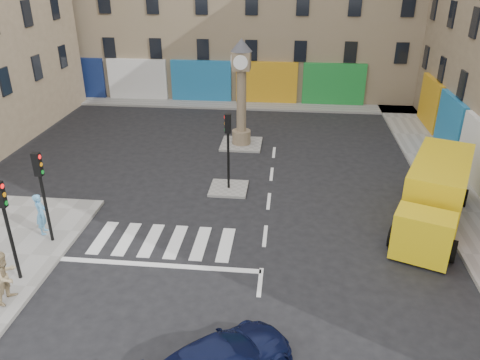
% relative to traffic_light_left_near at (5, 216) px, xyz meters
% --- Properties ---
extents(ground, '(120.00, 120.00, 0.00)m').
position_rel_traffic_light_left_near_xyz_m(ground, '(8.30, -0.20, -2.62)').
color(ground, black).
rests_on(ground, ground).
extents(sidewalk_right, '(2.60, 30.00, 0.15)m').
position_rel_traffic_light_left_near_xyz_m(sidewalk_right, '(17.00, 9.80, -2.55)').
color(sidewalk_right, gray).
rests_on(sidewalk_right, ground).
extents(sidewalk_far, '(32.00, 2.40, 0.15)m').
position_rel_traffic_light_left_near_xyz_m(sidewalk_far, '(4.30, 22.00, -2.55)').
color(sidewalk_far, gray).
rests_on(sidewalk_far, ground).
extents(island_near, '(1.80, 1.80, 0.12)m').
position_rel_traffic_light_left_near_xyz_m(island_near, '(6.30, 7.80, -2.56)').
color(island_near, gray).
rests_on(island_near, ground).
extents(island_far, '(2.40, 2.40, 0.12)m').
position_rel_traffic_light_left_near_xyz_m(island_far, '(6.30, 13.80, -2.56)').
color(island_far, gray).
rests_on(island_far, ground).
extents(traffic_light_left_near, '(0.28, 0.22, 3.70)m').
position_rel_traffic_light_left_near_xyz_m(traffic_light_left_near, '(0.00, 0.00, 0.00)').
color(traffic_light_left_near, black).
rests_on(traffic_light_left_near, sidewalk_left).
extents(traffic_light_left_far, '(0.28, 0.22, 3.70)m').
position_rel_traffic_light_left_near_xyz_m(traffic_light_left_far, '(0.00, 2.40, 0.00)').
color(traffic_light_left_far, black).
rests_on(traffic_light_left_far, sidewalk_left).
extents(traffic_light_island, '(0.28, 0.22, 3.70)m').
position_rel_traffic_light_left_near_xyz_m(traffic_light_island, '(6.30, 7.80, -0.03)').
color(traffic_light_island, black).
rests_on(traffic_light_island, island_near).
extents(clock_pillar, '(1.20, 1.20, 6.10)m').
position_rel_traffic_light_left_near_xyz_m(clock_pillar, '(6.30, 13.80, 0.93)').
color(clock_pillar, '#857257').
rests_on(clock_pillar, island_far).
extents(yellow_van, '(4.60, 7.38, 2.59)m').
position_rel_traffic_light_left_near_xyz_m(yellow_van, '(15.27, 5.75, -1.34)').
color(yellow_van, gold).
rests_on(yellow_van, ground).
extents(pedestrian_blue, '(0.56, 0.71, 1.72)m').
position_rel_traffic_light_left_near_xyz_m(pedestrian_blue, '(-0.58, 2.91, -1.61)').
color(pedestrian_blue, '#60A9DC').
rests_on(pedestrian_blue, sidewalk_left).
extents(pedestrian_tan, '(0.80, 0.97, 1.82)m').
position_rel_traffic_light_left_near_xyz_m(pedestrian_tan, '(0.30, -1.10, -1.56)').
color(pedestrian_tan, tan).
rests_on(pedestrian_tan, sidewalk_left).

